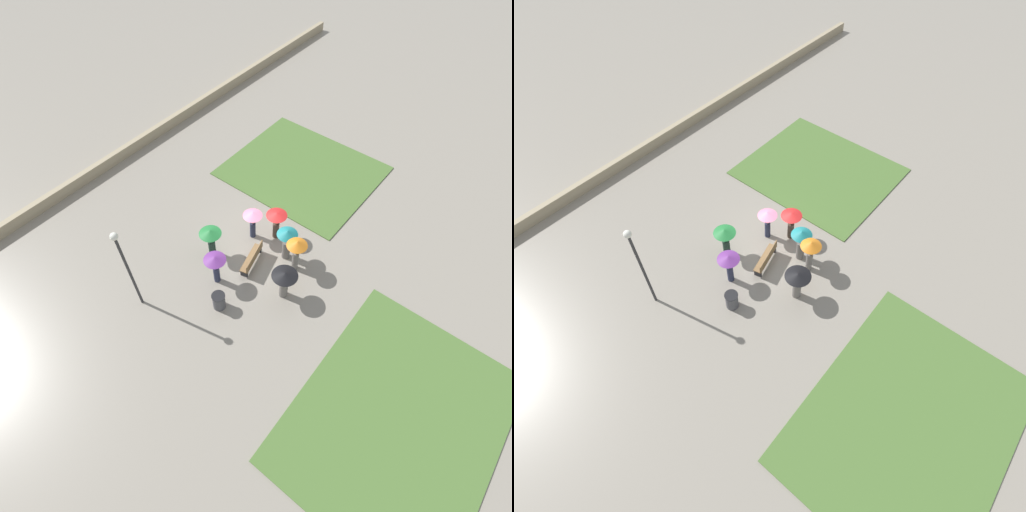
{
  "view_description": "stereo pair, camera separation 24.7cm",
  "coord_description": "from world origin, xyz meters",
  "views": [
    {
      "loc": [
        10.39,
        8.01,
        15.97
      ],
      "look_at": [
        1.3,
        0.78,
        0.73
      ],
      "focal_mm": 28.0,
      "sensor_mm": 36.0,
      "label": 1
    },
    {
      "loc": [
        10.23,
        8.2,
        15.97
      ],
      "look_at": [
        1.3,
        0.78,
        0.73
      ],
      "focal_mm": 28.0,
      "sensor_mm": 36.0,
      "label": 2
    }
  ],
  "objects": [
    {
      "name": "trash_bin",
      "position": [
        4.16,
        0.92,
        0.45
      ],
      "size": [
        0.62,
        0.62,
        0.89
      ],
      "color": "#4C4C51",
      "rests_on": "ground_plane"
    },
    {
      "name": "crowd_person_red",
      "position": [
        -0.81,
        0.41,
        1.26
      ],
      "size": [
        1.06,
        1.06,
        1.75
      ],
      "rotation": [
        0.0,
        0.0,
        2.01
      ],
      "color": "#47382D",
      "rests_on": "ground_plane"
    },
    {
      "name": "lamp_post",
      "position": [
        6.22,
        -2.02,
        3.07
      ],
      "size": [
        0.32,
        0.32,
        4.85
      ],
      "color": "#2D2D30",
      "rests_on": "ground_plane"
    },
    {
      "name": "crowd_person_teal",
      "position": [
        -0.05,
        1.6,
        1.29
      ],
      "size": [
        1.02,
        1.02,
        1.93
      ],
      "rotation": [
        0.0,
        0.0,
        1.88
      ],
      "color": "slate",
      "rests_on": "ground_plane"
    },
    {
      "name": "ground_plane",
      "position": [
        0.0,
        0.0,
        0.0
      ],
      "size": [
        90.0,
        90.0,
        0.0
      ],
      "primitive_type": "plane",
      "color": "gray"
    },
    {
      "name": "parapet_wall",
      "position": [
        0.0,
        -10.75,
        0.35
      ],
      "size": [
        45.0,
        0.35,
        0.7
      ],
      "color": "tan",
      "rests_on": "ground_plane"
    },
    {
      "name": "crowd_person_purple",
      "position": [
        3.15,
        -0.11,
        1.34
      ],
      "size": [
        1.05,
        1.05,
        1.82
      ],
      "rotation": [
        0.0,
        0.0,
        2.94
      ],
      "color": "#282D47",
      "rests_on": "ground_plane"
    },
    {
      "name": "lawn_patch_far",
      "position": [
        3.65,
        9.56,
        0.03
      ],
      "size": [
        9.38,
        7.02,
        0.06
      ],
      "color": "#4C7033",
      "rests_on": "ground_plane"
    },
    {
      "name": "crowd_person_orange",
      "position": [
        0.26,
        2.36,
        1.49
      ],
      "size": [
        0.99,
        0.99,
        2.03
      ],
      "rotation": [
        0.0,
        0.0,
        3.94
      ],
      "color": "slate",
      "rests_on": "ground_plane"
    },
    {
      "name": "lawn_patch_near",
      "position": [
        -5.91,
        -1.38,
        0.03
      ],
      "size": [
        7.29,
        8.35,
        0.06
      ],
      "color": "#4C7033",
      "rests_on": "ground_plane"
    },
    {
      "name": "crowd_person_black",
      "position": [
        1.84,
        2.83,
        1.21
      ],
      "size": [
        1.2,
        1.2,
        1.73
      ],
      "rotation": [
        0.0,
        0.0,
        0.06
      ],
      "color": "slate",
      "rests_on": "ground_plane"
    },
    {
      "name": "crowd_person_pink",
      "position": [
        -0.09,
        -0.53,
        1.33
      ],
      "size": [
        0.99,
        0.99,
        1.77
      ],
      "rotation": [
        0.0,
        0.0,
        0.91
      ],
      "color": "#282D47",
      "rests_on": "ground_plane"
    },
    {
      "name": "park_bench",
      "position": [
        1.34,
        0.61,
        0.47
      ],
      "size": [
        1.9,
        0.87,
        0.9
      ],
      "rotation": [
        0.0,
        0.0,
        0.26
      ],
      "color": "brown",
      "rests_on": "ground_plane"
    },
    {
      "name": "crowd_person_green",
      "position": [
        2.07,
        -1.4,
        1.25
      ],
      "size": [
        1.1,
        1.1,
        1.73
      ],
      "rotation": [
        0.0,
        0.0,
        1.11
      ],
      "color": "#1E3328",
      "rests_on": "ground_plane"
    }
  ]
}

